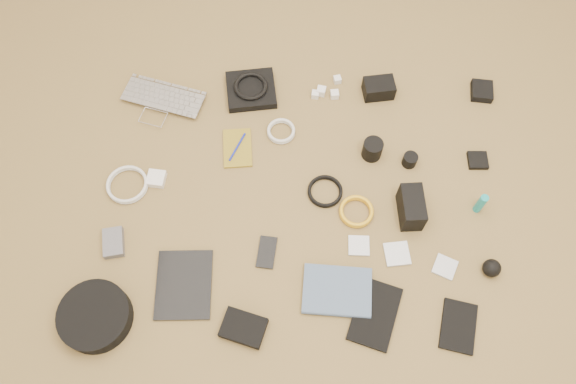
# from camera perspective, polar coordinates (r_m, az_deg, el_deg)

# --- Properties ---
(laptop) EXTENTS (0.35, 0.28, 0.02)m
(laptop) POSITION_cam_1_polar(r_m,az_deg,el_deg) (2.19, -12.93, 8.44)
(laptop) COLOR #BCBDC1
(laptop) RESTS_ON ground
(headphone_pouch) EXTENTS (0.21, 0.20, 0.03)m
(headphone_pouch) POSITION_cam_1_polar(r_m,az_deg,el_deg) (2.18, -3.77, 10.30)
(headphone_pouch) COLOR black
(headphone_pouch) RESTS_ON ground
(headphones) EXTENTS (0.16, 0.16, 0.02)m
(headphones) POSITION_cam_1_polar(r_m,az_deg,el_deg) (2.16, -3.81, 10.68)
(headphones) COLOR black
(headphones) RESTS_ON headphone_pouch
(charger_a) EXTENTS (0.04, 0.04, 0.03)m
(charger_a) POSITION_cam_1_polar(r_m,az_deg,el_deg) (2.18, 3.39, 10.19)
(charger_a) COLOR white
(charger_a) RESTS_ON ground
(charger_b) EXTENTS (0.03, 0.03, 0.03)m
(charger_b) POSITION_cam_1_polar(r_m,az_deg,el_deg) (2.21, 5.03, 11.30)
(charger_b) COLOR white
(charger_b) RESTS_ON ground
(charger_c) EXTENTS (0.03, 0.03, 0.03)m
(charger_c) POSITION_cam_1_polar(r_m,az_deg,el_deg) (2.17, 4.76, 9.85)
(charger_c) COLOR white
(charger_c) RESTS_ON ground
(charger_d) EXTENTS (0.03, 0.03, 0.03)m
(charger_d) POSITION_cam_1_polar(r_m,az_deg,el_deg) (2.17, 2.79, 9.86)
(charger_d) COLOR white
(charger_d) RESTS_ON ground
(dslr_camera) EXTENTS (0.13, 0.10, 0.07)m
(dslr_camera) POSITION_cam_1_polar(r_m,az_deg,el_deg) (2.18, 9.20, 10.36)
(dslr_camera) COLOR black
(dslr_camera) RESTS_ON ground
(lens_pouch) EXTENTS (0.08, 0.09, 0.03)m
(lens_pouch) POSITION_cam_1_polar(r_m,az_deg,el_deg) (2.29, 19.09, 9.67)
(lens_pouch) COLOR black
(lens_pouch) RESTS_ON ground
(notebook_olive) EXTENTS (0.12, 0.17, 0.01)m
(notebook_olive) POSITION_cam_1_polar(r_m,az_deg,el_deg) (2.06, -5.16, 4.47)
(notebook_olive) COLOR olive
(notebook_olive) RESTS_ON ground
(pen_blue) EXTENTS (0.05, 0.12, 0.01)m
(pen_blue) POSITION_cam_1_polar(r_m,az_deg,el_deg) (2.05, -5.17, 4.59)
(pen_blue) COLOR #1421A5
(pen_blue) RESTS_ON notebook_olive
(cable_white_a) EXTENTS (0.11, 0.11, 0.01)m
(cable_white_a) POSITION_cam_1_polar(r_m,az_deg,el_deg) (2.08, -0.70, 6.11)
(cable_white_a) COLOR silver
(cable_white_a) RESTS_ON ground
(lens_a) EXTENTS (0.09, 0.09, 0.08)m
(lens_a) POSITION_cam_1_polar(r_m,az_deg,el_deg) (2.03, 8.57, 4.32)
(lens_a) COLOR black
(lens_a) RESTS_ON ground
(lens_b) EXTENTS (0.05, 0.05, 0.05)m
(lens_b) POSITION_cam_1_polar(r_m,az_deg,el_deg) (2.05, 12.27, 3.20)
(lens_b) COLOR black
(lens_b) RESTS_ON ground
(card_reader) EXTENTS (0.07, 0.07, 0.02)m
(card_reader) POSITION_cam_1_polar(r_m,az_deg,el_deg) (2.13, 18.71, 3.06)
(card_reader) COLOR black
(card_reader) RESTS_ON ground
(power_brick) EXTENTS (0.07, 0.07, 0.03)m
(power_brick) POSITION_cam_1_polar(r_m,az_deg,el_deg) (2.03, -13.23, 1.33)
(power_brick) COLOR white
(power_brick) RESTS_ON ground
(cable_white_b) EXTENTS (0.19, 0.19, 0.01)m
(cable_white_b) POSITION_cam_1_polar(r_m,az_deg,el_deg) (2.05, -15.97, 0.65)
(cable_white_b) COLOR silver
(cable_white_b) RESTS_ON ground
(cable_black) EXTENTS (0.16, 0.16, 0.01)m
(cable_black) POSITION_cam_1_polar(r_m,az_deg,el_deg) (1.97, 3.78, -0.00)
(cable_black) COLOR black
(cable_black) RESTS_ON ground
(cable_yellow) EXTENTS (0.12, 0.12, 0.01)m
(cable_yellow) POSITION_cam_1_polar(r_m,az_deg,el_deg) (1.95, 6.93, -2.05)
(cable_yellow) COLOR gold
(cable_yellow) RESTS_ON ground
(flash) EXTENTS (0.09, 0.14, 0.10)m
(flash) POSITION_cam_1_polar(r_m,az_deg,el_deg) (1.94, 12.42, -1.52)
(flash) COLOR black
(flash) RESTS_ON ground
(lens_cleaner) EXTENTS (0.03, 0.03, 0.10)m
(lens_cleaner) POSITION_cam_1_polar(r_m,az_deg,el_deg) (2.01, 18.98, -1.12)
(lens_cleaner) COLOR teal
(lens_cleaner) RESTS_ON ground
(battery_charger) EXTENTS (0.09, 0.11, 0.03)m
(battery_charger) POSITION_cam_1_polar(r_m,az_deg,el_deg) (1.97, -17.31, -4.93)
(battery_charger) COLOR #5A5A5F
(battery_charger) RESTS_ON ground
(tablet) EXTENTS (0.20, 0.25, 0.01)m
(tablet) POSITION_cam_1_polar(r_m,az_deg,el_deg) (1.88, -10.53, -9.23)
(tablet) COLOR black
(tablet) RESTS_ON ground
(phone) EXTENTS (0.06, 0.11, 0.01)m
(phone) POSITION_cam_1_polar(r_m,az_deg,el_deg) (1.88, -2.18, -6.14)
(phone) COLOR black
(phone) RESTS_ON ground
(filter_case_left) EXTENTS (0.07, 0.07, 0.01)m
(filter_case_left) POSITION_cam_1_polar(r_m,az_deg,el_deg) (1.90, 7.21, -5.43)
(filter_case_left) COLOR silver
(filter_case_left) RESTS_ON ground
(filter_case_mid) EXTENTS (0.09, 0.09, 0.01)m
(filter_case_mid) POSITION_cam_1_polar(r_m,az_deg,el_deg) (1.91, 11.01, -6.19)
(filter_case_mid) COLOR silver
(filter_case_mid) RESTS_ON ground
(filter_case_right) EXTENTS (0.09, 0.09, 0.01)m
(filter_case_right) POSITION_cam_1_polar(r_m,az_deg,el_deg) (1.93, 15.65, -7.34)
(filter_case_right) COLOR silver
(filter_case_right) RESTS_ON ground
(air_blower) EXTENTS (0.06, 0.06, 0.06)m
(air_blower) POSITION_cam_1_polar(r_m,az_deg,el_deg) (1.95, 19.99, -7.27)
(air_blower) COLOR black
(air_blower) RESTS_ON ground
(headphone_case) EXTENTS (0.29, 0.29, 0.06)m
(headphone_case) POSITION_cam_1_polar(r_m,az_deg,el_deg) (1.89, -19.00, -11.86)
(headphone_case) COLOR black
(headphone_case) RESTS_ON ground
(drive_case) EXTENTS (0.15, 0.12, 0.03)m
(drive_case) POSITION_cam_1_polar(r_m,az_deg,el_deg) (1.81, -4.54, -13.59)
(drive_case) COLOR black
(drive_case) RESTS_ON ground
(paperback) EXTENTS (0.22, 0.17, 0.02)m
(paperback) POSITION_cam_1_polar(r_m,az_deg,el_deg) (1.82, 4.90, -12.47)
(paperback) COLOR #485D7B
(paperback) RESTS_ON ground
(notebook_black_a) EXTENTS (0.18, 0.24, 0.02)m
(notebook_black_a) POSITION_cam_1_polar(r_m,az_deg,el_deg) (1.84, 8.82, -12.14)
(notebook_black_a) COLOR black
(notebook_black_a) RESTS_ON ground
(notebook_black_b) EXTENTS (0.13, 0.18, 0.01)m
(notebook_black_b) POSITION_cam_1_polar(r_m,az_deg,el_deg) (1.89, 16.92, -12.91)
(notebook_black_b) COLOR black
(notebook_black_b) RESTS_ON ground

